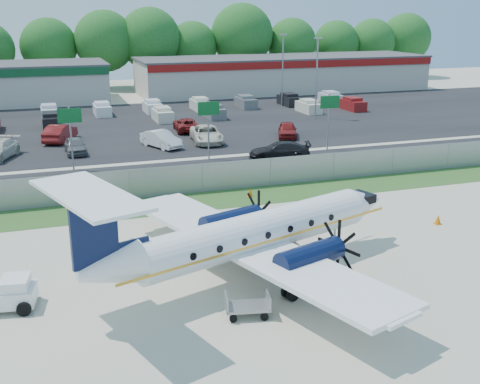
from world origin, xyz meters
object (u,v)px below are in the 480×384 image
object	(u,v)px
baggage_cart_near	(247,306)
baggage_cart_far	(274,254)
pushback_tug	(7,294)
aircraft	(251,234)

from	to	relation	value
baggage_cart_near	baggage_cart_far	distance (m)	5.35
pushback_tug	baggage_cart_near	size ratio (longest dim) A/B	1.37
baggage_cart_near	baggage_cart_far	world-z (taller)	baggage_cart_far
aircraft	baggage_cart_near	world-z (taller)	aircraft
aircraft	pushback_tug	world-z (taller)	aircraft
aircraft	pushback_tug	distance (m)	10.84
aircraft	baggage_cart_far	distance (m)	2.42
baggage_cart_near	baggage_cart_far	bearing A→B (deg)	56.41
baggage_cart_near	pushback_tug	bearing A→B (deg)	157.67
pushback_tug	baggage_cart_near	xyz separation A→B (m)	(9.32, -3.83, -0.21)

